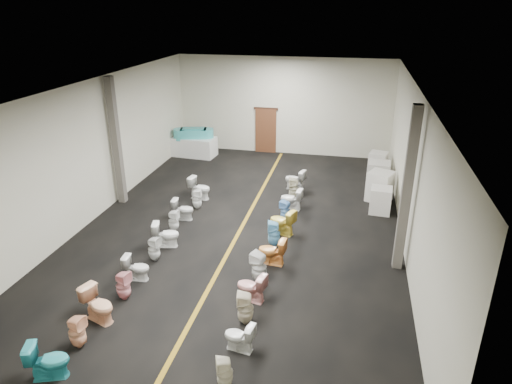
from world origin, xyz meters
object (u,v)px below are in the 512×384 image
display_table (194,147)px  toilet_left_6 (166,234)px  bathtub (194,134)px  appliance_crate_d (378,164)px  toilet_left_2 (98,305)px  toilet_right_3 (251,287)px  toilet_right_9 (291,199)px  appliance_crate_a (381,200)px  toilet_left_7 (174,221)px  toilet_left_0 (48,361)px  toilet_right_8 (285,211)px  toilet_left_4 (137,268)px  toilet_left_5 (154,249)px  toilet_right_5 (272,251)px  appliance_crate_b (380,186)px  toilet_left_10 (200,188)px  toilet_left_8 (183,209)px  toilet_right_7 (282,222)px  toilet_left_3 (123,286)px  toilet_right_4 (259,267)px  toilet_left_9 (197,199)px  toilet_right_1 (239,337)px  toilet_right_10 (294,189)px  toilet_right_2 (245,308)px  toilet_right_6 (274,234)px  toilet_left_1 (77,332)px  toilet_right_11 (295,180)px  appliance_crate_c (378,174)px

display_table → toilet_left_6: display_table is taller
display_table → bathtub: bearing=116.6°
appliance_crate_d → toilet_left_2: size_ratio=1.19×
toilet_right_3 → toilet_right_9: 5.48m
appliance_crate_a → toilet_left_7: appliance_crate_a is taller
toilet_left_0 → toilet_right_8: toilet_left_0 is taller
toilet_left_4 → toilet_left_5: size_ratio=0.94×
toilet_left_7 → toilet_right_5: 3.63m
toilet_left_4 → toilet_right_8: size_ratio=0.94×
appliance_crate_b → appliance_crate_a: bearing=-90.0°
appliance_crate_b → appliance_crate_d: bearing=90.0°
toilet_left_10 → toilet_right_3: toilet_left_10 is taller
toilet_left_8 → toilet_right_7: size_ratio=0.86×
toilet_left_0 → toilet_left_2: toilet_left_2 is taller
toilet_left_3 → toilet_left_4: (-0.07, 0.87, -0.04)m
toilet_left_5 → toilet_right_4: toilet_right_4 is taller
toilet_left_9 → appliance_crate_d: bearing=-61.4°
toilet_right_1 → toilet_right_10: (0.02, 8.12, 0.08)m
toilet_left_5 → toilet_right_5: 3.30m
bathtub → toilet_left_10: 5.20m
appliance_crate_a → appliance_crate_b: (0.00, 1.05, 0.10)m
toilet_left_0 → toilet_right_7: 7.64m
toilet_right_2 → toilet_left_5: bearing=-134.3°
toilet_right_6 → toilet_right_5: bearing=-4.4°
toilet_left_1 → toilet_right_11: size_ratio=0.93×
bathtub → appliance_crate_c: bathtub is taller
toilet_left_7 → toilet_left_10: size_ratio=0.87×
toilet_left_6 → toilet_left_9: toilet_left_6 is taller
toilet_right_5 → toilet_right_11: bearing=-173.3°
toilet_right_6 → toilet_right_3: bearing=-12.8°
toilet_left_5 → toilet_left_9: (0.02, 3.58, 0.00)m
appliance_crate_d → toilet_left_9: size_ratio=1.35×
toilet_right_7 → toilet_right_8: toilet_right_7 is taller
display_table → toilet_left_5: display_table is taller
bathtub → toilet_left_8: size_ratio=2.54×
appliance_crate_a → toilet_right_4: size_ratio=1.06×
toilet_left_3 → toilet_right_5: (3.24, 2.38, 0.01)m
appliance_crate_b → toilet_left_10: appliance_crate_b is taller
toilet_left_10 → appliance_crate_a: bearing=-78.1°
toilet_left_9 → toilet_left_5: bearing=170.7°
toilet_left_2 → toilet_left_5: toilet_left_2 is taller
appliance_crate_b → toilet_right_11: 3.19m
toilet_left_0 → toilet_right_7: bearing=-45.8°
appliance_crate_b → toilet_left_0: size_ratio=1.39×
toilet_left_5 → toilet_right_7: size_ratio=0.87×
toilet_left_6 → toilet_left_9: size_ratio=1.06×
toilet_left_5 → toilet_right_7: (3.25, 2.35, 0.05)m
appliance_crate_b → appliance_crate_d: appliance_crate_b is taller
toilet_left_0 → toilet_left_2: (0.04, 1.77, 0.02)m
appliance_crate_a → display_table: bearing=151.1°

